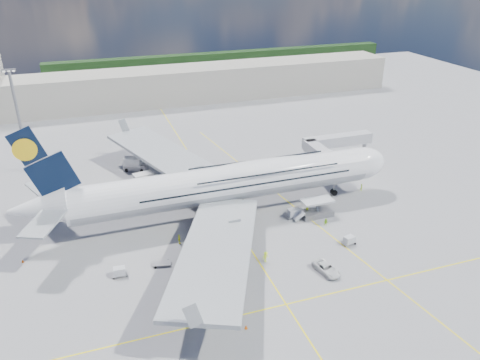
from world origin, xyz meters
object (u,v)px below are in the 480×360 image
object	(u,v)px
dolly_row_b	(181,279)
crew_nose	(361,187)
crew_tug	(266,257)
cone_nose	(342,180)
dolly_row_c	(171,298)
cone_wing_left_inner	(147,204)
dolly_nose_far	(349,240)
dolly_nose_near	(293,213)
cone_wing_right_inner	(214,274)
cargo_loader	(316,210)
crew_loader	(326,222)
dolly_row_a	(162,263)
cone_wing_left_outer	(159,181)
airliner	(228,183)
cone_tail	(23,261)
baggage_tug	(192,278)
catering_truck_inner	(146,181)
crew_wing	(179,239)
catering_truck_outer	(135,165)
jet_bridge	(331,147)
cone_wing_right_outer	(246,327)
dolly_back	(119,272)
light_mast	(20,121)
service_van	(326,269)
crew_van	(307,210)

from	to	relation	value
dolly_row_b	crew_nose	xyz separation A→B (m)	(46.02, 18.82, 0.46)
crew_tug	cone_nose	distance (m)	37.75
dolly_row_c	cone_wing_left_inner	distance (m)	32.08
dolly_nose_far	crew_tug	distance (m)	16.66
dolly_nose_near	cone_wing_right_inner	distance (m)	24.65
cargo_loader	crew_loader	world-z (taller)	cargo_loader
dolly_row_c	dolly_row_a	bearing A→B (deg)	106.77
dolly_row_b	dolly_nose_far	distance (m)	31.92
crew_tug	cone_wing_left_outer	bearing A→B (deg)	92.21
crew_tug	cone_wing_left_inner	bearing A→B (deg)	105.34
cone_wing_left_inner	dolly_row_b	bearing A→B (deg)	-87.53
airliner	cone_tail	bearing A→B (deg)	-172.72
baggage_tug	crew_tug	bearing A→B (deg)	-6.40
dolly_nose_far	airliner	bearing A→B (deg)	120.76
catering_truck_inner	cone_nose	xyz separation A→B (m)	(44.28, -12.04, -1.44)
cargo_loader	crew_wing	world-z (taller)	cargo_loader
catering_truck_outer	cone_wing_left_outer	world-z (taller)	catering_truck_outer
dolly_nose_near	baggage_tug	xyz separation A→B (m)	(-24.60, -13.70, -0.27)
jet_bridge	crew_tug	bearing A→B (deg)	-134.11
jet_bridge	crew_loader	bearing A→B (deg)	-120.13
crew_wing	cone_wing_right_inner	world-z (taller)	crew_wing
cargo_loader	dolly_row_b	distance (m)	33.18
airliner	catering_truck_outer	bearing A→B (deg)	119.28
catering_truck_outer	crew_loader	world-z (taller)	catering_truck_outer
crew_nose	cone_nose	bearing A→B (deg)	61.27
jet_bridge	crew_loader	size ratio (longest dim) A/B	11.66
baggage_tug	crew_nose	xyz separation A→B (m)	(44.31, 19.59, 0.07)
jet_bridge	cone_wing_left_outer	world-z (taller)	jet_bridge
crew_wing	cone_tail	xyz separation A→B (m)	(-27.15, 3.11, -0.67)
cone_wing_right_inner	cone_wing_right_outer	bearing A→B (deg)	-86.00
dolly_row_c	cone_wing_right_inner	world-z (taller)	cone_wing_right_inner
catering_truck_outer	crew_loader	size ratio (longest dim) A/B	4.01
dolly_nose_near	cone_tail	bearing A→B (deg)	173.54
catering_truck_outer	dolly_back	bearing A→B (deg)	-74.53
jet_bridge	dolly_row_b	bearing A→B (deg)	-145.61
jet_bridge	light_mast	world-z (taller)	light_mast
jet_bridge	service_van	xyz separation A→B (m)	(-20.10, -35.76, -6.10)
dolly_row_b	cone_wing_left_outer	size ratio (longest dim) A/B	7.82
cargo_loader	dolly_nose_far	distance (m)	11.48
airliner	cone_wing_right_outer	bearing A→B (deg)	-103.40
baggage_tug	catering_truck_outer	size ratio (longest dim) A/B	0.47
dolly_row_a	dolly_nose_far	distance (m)	34.35
service_van	crew_tug	size ratio (longest dim) A/B	2.69
crew_van	cone_tail	bearing A→B (deg)	82.07
crew_nose	crew_loader	xyz separation A→B (m)	(-15.06, -11.08, -0.04)
airliner	cone_wing_right_outer	xyz separation A→B (m)	(-7.83, -32.87, -6.57)
dolly_row_b	dolly_nose_near	world-z (taller)	dolly_nose_near
dolly_nose_far	cone_wing_right_inner	size ratio (longest dim) A/B	4.76
cone_nose	cone_wing_left_inner	bearing A→B (deg)	175.79
jet_bridge	cone_tail	size ratio (longest dim) A/B	30.55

